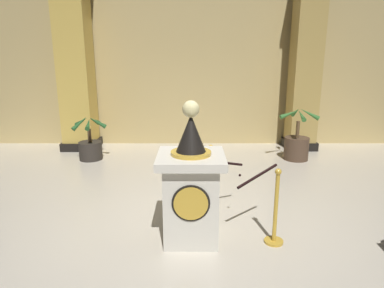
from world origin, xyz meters
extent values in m
plane|color=beige|center=(0.00, 0.00, 0.00)|extent=(11.18, 11.18, 0.00)
cube|color=tan|center=(0.00, 4.75, 2.02)|extent=(11.18, 0.16, 4.04)
cube|color=silver|center=(0.02, -0.28, 0.51)|extent=(0.66, 0.66, 1.03)
cube|color=silver|center=(0.02, -0.28, 1.08)|extent=(0.82, 0.82, 0.10)
cylinder|color=gold|center=(0.02, -0.62, 0.64)|extent=(0.40, 0.03, 0.40)
cylinder|color=black|center=(0.02, -0.61, 0.64)|extent=(0.45, 0.01, 0.45)
cylinder|color=gold|center=(0.02, -0.28, 1.15)|extent=(0.49, 0.49, 0.04)
cone|color=black|center=(0.02, -0.28, 1.39)|extent=(0.36, 0.36, 0.45)
cylinder|color=gold|center=(0.02, -0.28, 1.61)|extent=(0.03, 0.03, 0.05)
sphere|color=beige|center=(0.02, -0.28, 1.68)|extent=(0.20, 0.20, 0.20)
cylinder|color=gold|center=(1.07, -0.39, 0.01)|extent=(0.24, 0.24, 0.03)
cylinder|color=gold|center=(1.07, -0.39, 0.45)|extent=(0.05, 0.05, 0.90)
sphere|color=gold|center=(1.07, -0.39, 0.94)|extent=(0.08, 0.08, 0.08)
cylinder|color=gold|center=(0.32, 0.73, 0.01)|extent=(0.24, 0.24, 0.03)
cylinder|color=gold|center=(0.32, 0.73, 0.45)|extent=(0.05, 0.05, 0.91)
sphere|color=gold|center=(0.32, 0.73, 0.95)|extent=(0.08, 0.08, 0.08)
cylinder|color=black|center=(0.88, -0.11, 0.79)|extent=(0.58, 0.41, 0.21)
cylinder|color=black|center=(0.51, 0.45, 0.79)|extent=(0.58, 0.41, 0.21)
sphere|color=black|center=(0.70, 0.17, 0.70)|extent=(0.04, 0.04, 0.04)
cube|color=black|center=(-2.80, 4.22, 0.10)|extent=(0.84, 0.84, 0.20)
cube|color=gold|center=(-2.80, 4.22, 1.94)|extent=(0.73, 0.73, 3.88)
cube|color=black|center=(2.80, 4.22, 0.10)|extent=(0.74, 0.74, 0.20)
cube|color=tan|center=(2.80, 4.22, 1.94)|extent=(0.65, 0.65, 3.88)
cylinder|color=#2D2823|center=(-2.28, 3.20, 0.20)|extent=(0.51, 0.51, 0.41)
cylinder|color=brown|center=(-2.28, 3.20, 0.56)|extent=(0.08, 0.08, 0.30)
cone|color=#265928|center=(-2.07, 3.20, 0.86)|extent=(0.40, 0.10, 0.30)
cone|color=#265928|center=(-2.19, 3.39, 0.86)|extent=(0.22, 0.41, 0.29)
cone|color=#265928|center=(-2.46, 3.29, 0.86)|extent=(0.40, 0.28, 0.30)
cone|color=#265928|center=(-2.43, 3.07, 0.86)|extent=(0.34, 0.33, 0.34)
cone|color=#265928|center=(-2.22, 3.00, 0.86)|extent=(0.18, 0.41, 0.27)
cylinder|color=#4C3828|center=(2.41, 3.20, 0.26)|extent=(0.55, 0.55, 0.51)
cylinder|color=brown|center=(2.41, 3.20, 0.70)|extent=(0.08, 0.08, 0.37)
cone|color=#387533|center=(2.63, 3.17, 1.06)|extent=(0.45, 0.17, 0.30)
cone|color=#387533|center=(2.40, 3.42, 1.06)|extent=(0.11, 0.45, 0.29)
cone|color=#387533|center=(2.19, 3.16, 1.06)|extent=(0.47, 0.21, 0.23)
cone|color=#387533|center=(2.39, 2.98, 1.06)|extent=(0.12, 0.46, 0.24)
camera|label=1|loc=(0.04, -4.22, 2.28)|focal=31.65mm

